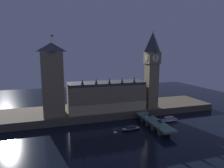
# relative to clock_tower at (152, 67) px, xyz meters

# --- Properties ---
(ground_plane) EXTENTS (400.00, 400.00, 0.00)m
(ground_plane) POSITION_rel_clock_tower_xyz_m (-44.35, -26.53, -44.39)
(ground_plane) COLOR black
(embankment) EXTENTS (220.00, 42.00, 6.30)m
(embankment) POSITION_rel_clock_tower_xyz_m (-44.35, 12.47, -41.25)
(embankment) COLOR brown
(embankment) RESTS_ON ground_plane
(parliament_hall) EXTENTS (68.98, 24.00, 30.58)m
(parliament_hall) POSITION_rel_clock_tower_xyz_m (-42.48, 5.79, -25.41)
(parliament_hall) COLOR #8E7A56
(parliament_hall) RESTS_ON embankment
(clock_tower) EXTENTS (12.38, 12.49, 71.93)m
(clock_tower) POSITION_rel_clock_tower_xyz_m (0.00, 0.00, 0.00)
(clock_tower) COLOR #8E7A56
(clock_tower) RESTS_ON embankment
(victoria_tower) EXTENTS (17.14, 17.14, 65.54)m
(victoria_tower) POSITION_rel_clock_tower_xyz_m (-88.33, 3.37, -8.20)
(victoria_tower) COLOR #8E7A56
(victoria_tower) RESTS_ON embankment
(bridge) EXTENTS (10.23, 46.00, 5.53)m
(bridge) POSITION_rel_clock_tower_xyz_m (-14.03, -31.53, -40.70)
(bridge) COLOR slate
(bridge) RESTS_ON ground_plane
(car_northbound_lead) EXTENTS (1.89, 3.94, 1.55)m
(car_northbound_lead) POSITION_rel_clock_tower_xyz_m (-16.28, -21.51, -38.14)
(car_northbound_lead) COLOR white
(car_northbound_lead) RESTS_ON bridge
(car_southbound_lead) EXTENTS (1.94, 4.16, 1.57)m
(car_southbound_lead) POSITION_rel_clock_tower_xyz_m (-11.78, -36.07, -38.13)
(car_southbound_lead) COLOR navy
(car_southbound_lead) RESTS_ON bridge
(car_southbound_trail) EXTENTS (1.98, 4.29, 1.45)m
(car_southbound_trail) POSITION_rel_clock_tower_xyz_m (-11.78, -20.52, -38.18)
(car_southbound_trail) COLOR navy
(car_southbound_trail) RESTS_ON bridge
(pedestrian_mid_walk) EXTENTS (0.38, 0.38, 1.80)m
(pedestrian_mid_walk) POSITION_rel_clock_tower_xyz_m (-9.53, -33.68, -37.90)
(pedestrian_mid_walk) COLOR black
(pedestrian_mid_walk) RESTS_ON bridge
(pedestrian_far_rail) EXTENTS (0.38, 0.38, 1.70)m
(pedestrian_far_rail) POSITION_rel_clock_tower_xyz_m (-18.53, -20.91, -37.96)
(pedestrian_far_rail) COLOR black
(pedestrian_far_rail) RESTS_ON bridge
(street_lamp_near) EXTENTS (1.34, 0.60, 6.84)m
(street_lamp_near) POSITION_rel_clock_tower_xyz_m (-18.93, -46.25, -34.58)
(street_lamp_near) COLOR #2D3333
(street_lamp_near) RESTS_ON bridge
(boat_upstream) EXTENTS (15.40, 4.79, 3.24)m
(boat_upstream) POSITION_rel_clock_tower_xyz_m (-33.81, -31.90, -43.21)
(boat_upstream) COLOR #1E2842
(boat_upstream) RESTS_ON ground_plane
(boat_downstream) EXTENTS (16.83, 4.44, 4.38)m
(boat_downstream) POSITION_rel_clock_tower_xyz_m (4.17, -24.67, -42.80)
(boat_downstream) COLOR white
(boat_downstream) RESTS_ON ground_plane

